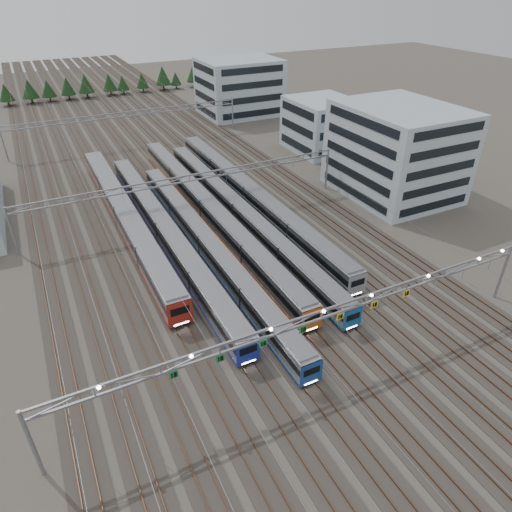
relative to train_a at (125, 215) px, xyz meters
name	(u,v)px	position (x,y,z in m)	size (l,w,h in m)	color
ground	(317,366)	(11.25, -41.20, -2.31)	(400.00, 400.00, 0.00)	#47423A
track_bed	(117,122)	(11.25, 58.80, -0.82)	(54.00, 260.00, 5.42)	#2D2823
train_a	(125,215)	(0.00, 0.00, 0.00)	(3.15, 57.52, 4.11)	black
train_b	(165,231)	(4.50, -7.74, -0.22)	(2.82, 60.55, 3.67)	black
train_c	(207,244)	(9.00, -14.20, -0.34)	(2.65, 58.58, 3.44)	black
train_d	(208,208)	(13.50, -3.14, -0.20)	(2.85, 66.76, 3.72)	black
train_e	(239,211)	(18.00, -6.39, -0.36)	(2.61, 63.96, 3.39)	black
train_f	(250,194)	(22.50, -1.52, -0.15)	(2.93, 63.57, 3.81)	black
gantry_near	(322,317)	(11.20, -41.32, 4.78)	(56.36, 0.61, 8.08)	gray
gantry_mid	(190,183)	(11.25, -1.20, 4.08)	(56.36, 0.36, 8.00)	gray
gantry_far	(127,118)	(11.25, 43.80, 4.08)	(56.36, 0.36, 8.00)	gray
depot_bldg_south	(397,151)	(49.53, -8.41, 5.93)	(18.00, 22.00, 16.47)	#A1B5C0
depot_bldg_mid	(322,125)	(51.41, 18.96, 3.58)	(14.00, 16.00, 11.78)	#A1B5C0
depot_bldg_north	(239,87)	(47.60, 57.25, 5.44)	(22.00, 18.00, 15.49)	#A1B5C0
treeline	(107,83)	(16.65, 98.80, 1.93)	(106.40, 5.60, 7.02)	#332114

